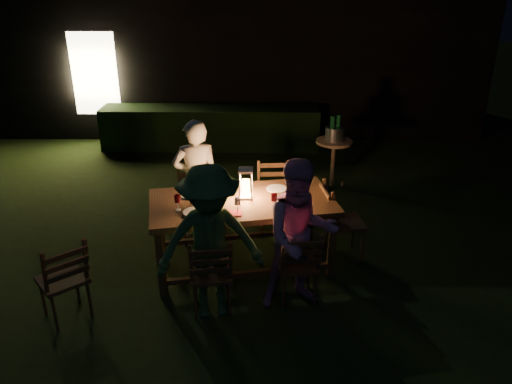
{
  "coord_description": "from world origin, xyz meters",
  "views": [
    {
      "loc": [
        0.52,
        -5.67,
        3.22
      ],
      "look_at": [
        0.45,
        -0.34,
        0.85
      ],
      "focal_mm": 35.0,
      "sensor_mm": 36.0,
      "label": 1
    }
  ],
  "objects_px": {
    "bottle_bucket_a": "(332,131)",
    "person_house_side": "(196,181)",
    "chair_far_left": "(198,216)",
    "side_table": "(334,146)",
    "chair_near_left": "(212,286)",
    "bottle_table": "(220,190)",
    "dining_table": "(242,207)",
    "ice_bucket": "(335,134)",
    "person_opp_left": "(210,243)",
    "chair_near_right": "(297,277)",
    "bottle_bucket_b": "(338,130)",
    "person_opp_right": "(300,236)",
    "chair_far_right": "(274,211)",
    "chair_spare": "(66,293)",
    "lantern": "(246,185)",
    "chair_end": "(343,234)"
  },
  "relations": [
    {
      "from": "dining_table",
      "to": "ice_bucket",
      "type": "xyz_separation_m",
      "value": [
        1.35,
        2.42,
        0.11
      ]
    },
    {
      "from": "side_table",
      "to": "ice_bucket",
      "type": "relative_size",
      "value": 2.58
    },
    {
      "from": "side_table",
      "to": "bottle_bucket_b",
      "type": "distance_m",
      "value": 0.26
    },
    {
      "from": "chair_near_left",
      "to": "chair_far_left",
      "type": "distance_m",
      "value": 1.54
    },
    {
      "from": "chair_far_right",
      "to": "person_opp_left",
      "type": "xyz_separation_m",
      "value": [
        -0.66,
        -1.76,
        0.52
      ]
    },
    {
      "from": "person_opp_left",
      "to": "chair_near_right",
      "type": "bearing_deg",
      "value": 3.25
    },
    {
      "from": "chair_spare",
      "to": "bottle_table",
      "type": "height_order",
      "value": "bottle_table"
    },
    {
      "from": "person_opp_left",
      "to": "ice_bucket",
      "type": "relative_size",
      "value": 5.4
    },
    {
      "from": "dining_table",
      "to": "chair_near_left",
      "type": "distance_m",
      "value": 1.02
    },
    {
      "from": "ice_bucket",
      "to": "person_opp_right",
      "type": "bearing_deg",
      "value": -103.35
    },
    {
      "from": "bottle_bucket_a",
      "to": "person_house_side",
      "type": "bearing_deg",
      "value": -138.8
    },
    {
      "from": "person_opp_left",
      "to": "bottle_bucket_a",
      "type": "bearing_deg",
      "value": 52.56
    },
    {
      "from": "chair_near_left",
      "to": "side_table",
      "type": "bearing_deg",
      "value": 55.87
    },
    {
      "from": "chair_end",
      "to": "chair_spare",
      "type": "xyz_separation_m",
      "value": [
        -2.93,
        -1.24,
        -0.01
      ]
    },
    {
      "from": "chair_near_left",
      "to": "bottle_bucket_b",
      "type": "xyz_separation_m",
      "value": [
        1.69,
        3.31,
        0.65
      ]
    },
    {
      "from": "person_house_side",
      "to": "ice_bucket",
      "type": "relative_size",
      "value": 5.29
    },
    {
      "from": "dining_table",
      "to": "person_house_side",
      "type": "xyz_separation_m",
      "value": [
        -0.61,
        0.71,
        0.02
      ]
    },
    {
      "from": "chair_near_left",
      "to": "bottle_bucket_a",
      "type": "height_order",
      "value": "bottle_bucket_a"
    },
    {
      "from": "ice_bucket",
      "to": "chair_far_left",
      "type": "bearing_deg",
      "value": -137.95
    },
    {
      "from": "chair_near_right",
      "to": "bottle_bucket_b",
      "type": "bearing_deg",
      "value": 67.56
    },
    {
      "from": "lantern",
      "to": "bottle_table",
      "type": "height_order",
      "value": "lantern"
    },
    {
      "from": "person_house_side",
      "to": "bottle_table",
      "type": "relative_size",
      "value": 5.67
    },
    {
      "from": "bottle_bucket_a",
      "to": "bottle_bucket_b",
      "type": "bearing_deg",
      "value": 38.66
    },
    {
      "from": "bottle_table",
      "to": "bottle_bucket_a",
      "type": "xyz_separation_m",
      "value": [
        1.55,
        2.43,
        -0.06
      ]
    },
    {
      "from": "chair_far_right",
      "to": "chair_end",
      "type": "distance_m",
      "value": 1.02
    },
    {
      "from": "chair_near_left",
      "to": "bottle_table",
      "type": "xyz_separation_m",
      "value": [
        0.04,
        0.79,
        0.72
      ]
    },
    {
      "from": "chair_end",
      "to": "ice_bucket",
      "type": "relative_size",
      "value": 3.28
    },
    {
      "from": "dining_table",
      "to": "ice_bucket",
      "type": "relative_size",
      "value": 7.41
    },
    {
      "from": "chair_near_right",
      "to": "bottle_bucket_a",
      "type": "distance_m",
      "value": 3.19
    },
    {
      "from": "dining_table",
      "to": "chair_far_right",
      "type": "height_order",
      "value": "chair_far_right"
    },
    {
      "from": "chair_near_left",
      "to": "bottle_bucket_b",
      "type": "relative_size",
      "value": 2.91
    },
    {
      "from": "person_house_side",
      "to": "bottle_table",
      "type": "distance_m",
      "value": 0.87
    },
    {
      "from": "person_opp_left",
      "to": "bottle_table",
      "type": "distance_m",
      "value": 0.86
    },
    {
      "from": "chair_near_left",
      "to": "person_opp_left",
      "type": "distance_m",
      "value": 0.53
    },
    {
      "from": "person_opp_right",
      "to": "ice_bucket",
      "type": "xyz_separation_m",
      "value": [
        0.74,
        3.13,
        0.08
      ]
    },
    {
      "from": "person_house_side",
      "to": "person_opp_right",
      "type": "distance_m",
      "value": 1.87
    },
    {
      "from": "chair_end",
      "to": "person_opp_right",
      "type": "xyz_separation_m",
      "value": [
        -0.6,
        -0.96,
        0.5
      ]
    },
    {
      "from": "person_house_side",
      "to": "bottle_bucket_b",
      "type": "bearing_deg",
      "value": -150.69
    },
    {
      "from": "person_house_side",
      "to": "chair_near_right",
      "type": "bearing_deg",
      "value": 119.49
    },
    {
      "from": "person_opp_left",
      "to": "bottle_table",
      "type": "relative_size",
      "value": 5.78
    },
    {
      "from": "dining_table",
      "to": "chair_near_right",
      "type": "distance_m",
      "value": 1.02
    },
    {
      "from": "chair_near_right",
      "to": "chair_far_right",
      "type": "xyz_separation_m",
      "value": [
        -0.21,
        1.53,
        0.01
      ]
    },
    {
      "from": "chair_far_right",
      "to": "bottle_bucket_b",
      "type": "height_order",
      "value": "bottle_bucket_b"
    },
    {
      "from": "chair_spare",
      "to": "person_opp_left",
      "type": "xyz_separation_m",
      "value": [
        1.45,
        0.1,
        0.52
      ]
    },
    {
      "from": "chair_far_right",
      "to": "ice_bucket",
      "type": "height_order",
      "value": "ice_bucket"
    },
    {
      "from": "lantern",
      "to": "side_table",
      "type": "height_order",
      "value": "lantern"
    },
    {
      "from": "ice_bucket",
      "to": "dining_table",
      "type": "bearing_deg",
      "value": -119.16
    },
    {
      "from": "chair_far_left",
      "to": "side_table",
      "type": "bearing_deg",
      "value": -149.89
    },
    {
      "from": "dining_table",
      "to": "chair_far_left",
      "type": "relative_size",
      "value": 2.12
    },
    {
      "from": "chair_near_right",
      "to": "person_opp_right",
      "type": "height_order",
      "value": "person_opp_right"
    }
  ]
}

